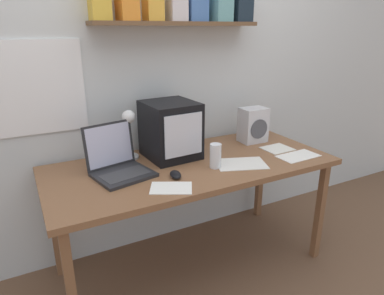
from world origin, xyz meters
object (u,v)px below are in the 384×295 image
at_px(laptop, 117,162).
at_px(printed_handout, 241,164).
at_px(crt_monitor, 170,130).
at_px(loose_paper_near_monitor, 277,149).
at_px(space_heater, 253,125).
at_px(desk_lamp, 128,131).
at_px(computer_mouse, 176,175).
at_px(juice_glass, 215,157).
at_px(open_notebook, 171,188).
at_px(loose_paper_near_laptop, 298,156).
at_px(corner_desk, 192,172).

relative_size(laptop, printed_handout, 1.03).
bearing_deg(crt_monitor, loose_paper_near_monitor, -20.27).
bearing_deg(space_heater, desk_lamp, 176.34).
relative_size(computer_mouse, printed_handout, 0.33).
height_order(juice_glass, loose_paper_near_monitor, juice_glass).
xyz_separation_m(juice_glass, open_notebook, (-0.35, -0.13, -0.06)).
distance_m(juice_glass, computer_mouse, 0.27).
distance_m(loose_paper_near_monitor, loose_paper_near_laptop, 0.17).
bearing_deg(crt_monitor, printed_handout, -48.62).
xyz_separation_m(space_heater, open_notebook, (-0.84, -0.43, -0.12)).
bearing_deg(juice_glass, space_heater, 30.73).
bearing_deg(printed_handout, loose_paper_near_monitor, 16.27).
height_order(crt_monitor, space_heater, crt_monitor).
bearing_deg(desk_lamp, laptop, -131.81).
xyz_separation_m(corner_desk, loose_paper_near_laptop, (0.66, -0.22, 0.06)).
distance_m(desk_lamp, juice_glass, 0.55).
bearing_deg(space_heater, crt_monitor, -179.46).
distance_m(computer_mouse, loose_paper_near_laptop, 0.84).
xyz_separation_m(space_heater, printed_handout, (-0.33, -0.32, -0.12)).
bearing_deg(desk_lamp, corner_desk, -41.26).
xyz_separation_m(laptop, desk_lamp, (0.13, 0.17, 0.12)).
bearing_deg(desk_lamp, loose_paper_near_laptop, -29.81).
bearing_deg(laptop, desk_lamp, 40.55).
height_order(space_heater, computer_mouse, space_heater).
distance_m(juice_glass, loose_paper_near_monitor, 0.55).
distance_m(printed_handout, loose_paper_near_laptop, 0.41).
xyz_separation_m(loose_paper_near_monitor, open_notebook, (-0.89, -0.22, 0.00)).
height_order(space_heater, loose_paper_near_laptop, space_heater).
distance_m(computer_mouse, loose_paper_near_monitor, 0.82).
bearing_deg(space_heater, open_notebook, -152.61).
relative_size(laptop, open_notebook, 1.40).
bearing_deg(desk_lamp, loose_paper_near_monitor, -21.28).
bearing_deg(corner_desk, loose_paper_near_monitor, -4.05).
xyz_separation_m(laptop, open_notebook, (0.19, -0.32, -0.07)).
bearing_deg(crt_monitor, juice_glass, -65.44).
distance_m(space_heater, open_notebook, 0.95).
height_order(laptop, juice_glass, laptop).
bearing_deg(juice_glass, crt_monitor, 118.03).
xyz_separation_m(printed_handout, open_notebook, (-0.51, -0.10, 0.00)).
bearing_deg(loose_paper_near_monitor, juice_glass, -171.59).
bearing_deg(printed_handout, open_notebook, -168.47).
xyz_separation_m(space_heater, loose_paper_near_monitor, (0.05, -0.21, -0.12)).
distance_m(desk_lamp, open_notebook, 0.53).
distance_m(desk_lamp, space_heater, 0.90).
bearing_deg(juice_glass, loose_paper_near_laptop, -9.22).
bearing_deg(printed_handout, computer_mouse, 178.71).
xyz_separation_m(crt_monitor, space_heater, (0.65, 0.00, -0.05)).
bearing_deg(loose_paper_near_laptop, space_heater, 101.00).
height_order(desk_lamp, juice_glass, desk_lamp).
distance_m(juice_glass, space_heater, 0.58).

